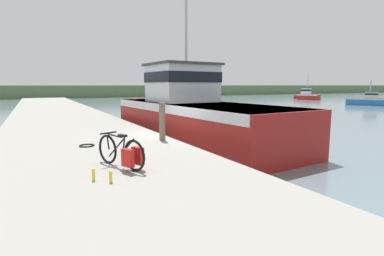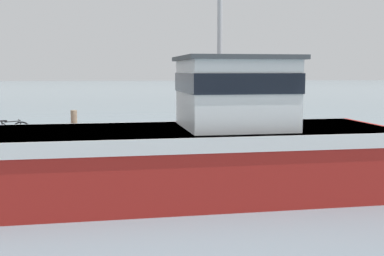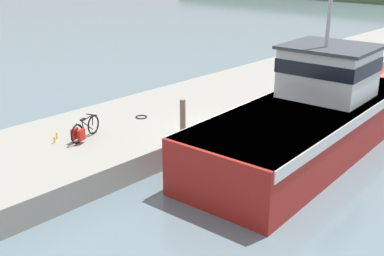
# 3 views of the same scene
# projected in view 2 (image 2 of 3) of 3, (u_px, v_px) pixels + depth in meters

# --- Properties ---
(ground_plane) EXTENTS (320.00, 320.00, 0.00)m
(ground_plane) POSITION_uv_depth(u_px,v_px,m) (104.00, 182.00, 15.17)
(ground_plane) COLOR slate
(dock_pier) EXTENTS (5.77, 80.00, 0.88)m
(dock_pier) POSITION_uv_depth(u_px,v_px,m) (111.00, 150.00, 18.80)
(dock_pier) COLOR gray
(dock_pier) RESTS_ON ground_plane
(fishing_boat_main) EXTENTS (4.67, 14.16, 10.62)m
(fishing_boat_main) POSITION_uv_depth(u_px,v_px,m) (204.00, 146.00, 13.47)
(fishing_boat_main) COLOR maroon
(fishing_boat_main) RESTS_ON ground_plane
(bicycle_touring) EXTENTS (0.79, 1.64, 0.79)m
(bicycle_touring) POSITION_uv_depth(u_px,v_px,m) (3.00, 132.00, 17.98)
(bicycle_touring) COLOR black
(bicycle_touring) RESTS_ON dock_pier
(mooring_post) EXTENTS (0.21, 0.21, 1.31)m
(mooring_post) POSITION_uv_depth(u_px,v_px,m) (74.00, 130.00, 16.17)
(mooring_post) COLOR #756651
(mooring_post) RESTS_ON dock_pier
(hose_coil) EXTENTS (0.47, 0.47, 0.04)m
(hose_coil) POSITION_uv_depth(u_px,v_px,m) (87.00, 138.00, 18.72)
(hose_coil) COLOR black
(hose_coil) RESTS_ON dock_pier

